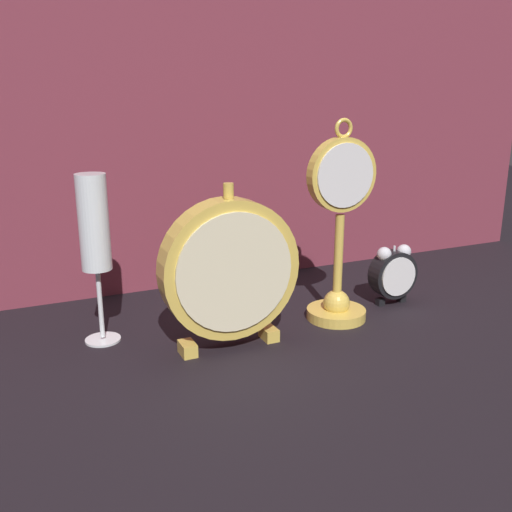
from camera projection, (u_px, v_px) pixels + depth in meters
ground_plane at (279, 348)px, 0.80m from camera, size 4.00×4.00×0.00m
fabric_backdrop_drape at (199, 122)px, 1.01m from camera, size 1.53×0.01×0.60m
pocket_watch_on_stand at (339, 239)px, 0.88m from camera, size 0.11×0.09×0.31m
alarm_clock_twin_bell at (393, 272)px, 0.96m from camera, size 0.08×0.03×0.10m
mantel_clock_silver at (230, 270)px, 0.78m from camera, size 0.20×0.04×0.23m
champagne_flute at (95, 234)px, 0.79m from camera, size 0.05×0.05×0.24m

